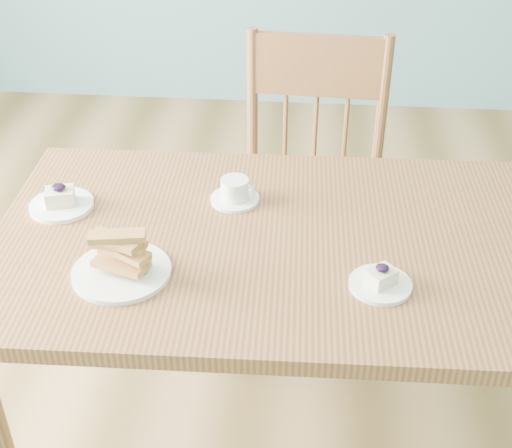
% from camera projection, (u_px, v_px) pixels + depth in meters
% --- Properties ---
extents(room, '(5.01, 5.01, 2.71)m').
position_uv_depth(room, '(335.00, 5.00, 1.33)').
color(room, '#A47C4C').
rests_on(room, ground).
extents(dining_table, '(1.45, 0.85, 0.77)m').
position_uv_depth(dining_table, '(288.00, 263.00, 1.75)').
color(dining_table, brown).
rests_on(dining_table, ground).
extents(dining_chair, '(0.49, 0.47, 1.02)m').
position_uv_depth(dining_chair, '(309.00, 196.00, 2.33)').
color(dining_chair, brown).
rests_on(dining_chair, ground).
extents(cheesecake_plate_near, '(0.14, 0.14, 0.06)m').
position_uv_depth(cheesecake_plate_near, '(381.00, 281.00, 1.55)').
color(cheesecake_plate_near, white).
rests_on(cheesecake_plate_near, dining_table).
extents(cheesecake_plate_far, '(0.16, 0.16, 0.07)m').
position_uv_depth(cheesecake_plate_far, '(61.00, 201.00, 1.81)').
color(cheesecake_plate_far, white).
rests_on(cheesecake_plate_far, dining_table).
extents(coffee_cup, '(0.13, 0.13, 0.06)m').
position_uv_depth(coffee_cup, '(235.00, 192.00, 1.83)').
color(coffee_cup, white).
rests_on(coffee_cup, dining_table).
extents(biscotti_plate, '(0.22, 0.22, 0.12)m').
position_uv_depth(biscotti_plate, '(120.00, 260.00, 1.57)').
color(biscotti_plate, white).
rests_on(biscotti_plate, dining_table).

